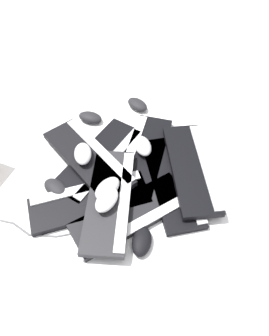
{
  "coord_description": "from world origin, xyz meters",
  "views": [
    {
      "loc": [
        0.08,
        -0.73,
        1.04
      ],
      "look_at": [
        0.07,
        0.06,
        0.03
      ],
      "focal_mm": 35.0,
      "sensor_mm": 36.0,
      "label": 1
    }
  ],
  "objects_px": {
    "keyboard_3": "(90,201)",
    "mouse_3": "(143,146)",
    "keyboard_7": "(88,158)",
    "mouse_4": "(56,188)",
    "keyboard_5": "(192,168)",
    "mouse_5": "(83,154)",
    "mouse_6": "(142,242)",
    "mouse_7": "(107,200)",
    "keyboard_4": "(132,214)",
    "mouse_2": "(107,188)",
    "mouse_0": "(90,117)",
    "keyboard_2": "(99,159)",
    "mouse_1": "(137,105)",
    "keyboard_6": "(110,199)",
    "keyboard_1": "(144,155)",
    "keyboard_0": "(172,181)"
  },
  "relations": [
    {
      "from": "mouse_0",
      "to": "mouse_3",
      "type": "relative_size",
      "value": 1.0
    },
    {
      "from": "keyboard_3",
      "to": "mouse_5",
      "type": "distance_m",
      "value": 0.19
    },
    {
      "from": "keyboard_5",
      "to": "mouse_4",
      "type": "bearing_deg",
      "value": -170.75
    },
    {
      "from": "keyboard_0",
      "to": "keyboard_1",
      "type": "bearing_deg",
      "value": 129.29
    },
    {
      "from": "keyboard_2",
      "to": "mouse_1",
      "type": "distance_m",
      "value": 0.36
    },
    {
      "from": "mouse_0",
      "to": "mouse_3",
      "type": "height_order",
      "value": "mouse_3"
    },
    {
      "from": "mouse_6",
      "to": "mouse_0",
      "type": "bearing_deg",
      "value": -147.99
    },
    {
      "from": "keyboard_2",
      "to": "mouse_7",
      "type": "xyz_separation_m",
      "value": [
        0.05,
        -0.24,
        0.07
      ]
    },
    {
      "from": "keyboard_7",
      "to": "mouse_5",
      "type": "bearing_deg",
      "value": -148.96
    },
    {
      "from": "keyboard_4",
      "to": "keyboard_5",
      "type": "relative_size",
      "value": 1.0
    },
    {
      "from": "keyboard_3",
      "to": "mouse_6",
      "type": "relative_size",
      "value": 4.23
    },
    {
      "from": "mouse_0",
      "to": "mouse_5",
      "type": "height_order",
      "value": "mouse_5"
    },
    {
      "from": "keyboard_5",
      "to": "mouse_7",
      "type": "height_order",
      "value": "mouse_7"
    },
    {
      "from": "keyboard_3",
      "to": "keyboard_5",
      "type": "distance_m",
      "value": 0.41
    },
    {
      "from": "mouse_2",
      "to": "mouse_3",
      "type": "distance_m",
      "value": 0.27
    },
    {
      "from": "keyboard_6",
      "to": "mouse_0",
      "type": "height_order",
      "value": "keyboard_6"
    },
    {
      "from": "mouse_1",
      "to": "keyboard_5",
      "type": "bearing_deg",
      "value": 163.2
    },
    {
      "from": "mouse_4",
      "to": "mouse_7",
      "type": "bearing_deg",
      "value": -164.0
    },
    {
      "from": "mouse_3",
      "to": "mouse_2",
      "type": "bearing_deg",
      "value": 135.13
    },
    {
      "from": "keyboard_4",
      "to": "mouse_2",
      "type": "bearing_deg",
      "value": 142.44
    },
    {
      "from": "keyboard_7",
      "to": "mouse_4",
      "type": "height_order",
      "value": "keyboard_7"
    },
    {
      "from": "keyboard_7",
      "to": "mouse_1",
      "type": "relative_size",
      "value": 3.94
    },
    {
      "from": "mouse_6",
      "to": "keyboard_4",
      "type": "bearing_deg",
      "value": -150.42
    },
    {
      "from": "mouse_4",
      "to": "keyboard_6",
      "type": "bearing_deg",
      "value": -157.1
    },
    {
      "from": "keyboard_4",
      "to": "mouse_4",
      "type": "xyz_separation_m",
      "value": [
        -0.29,
        0.11,
        0.01
      ]
    },
    {
      "from": "keyboard_0",
      "to": "mouse_3",
      "type": "xyz_separation_m",
      "value": [
        -0.11,
        0.15,
        0.04
      ]
    },
    {
      "from": "keyboard_6",
      "to": "keyboard_3",
      "type": "bearing_deg",
      "value": 172.77
    },
    {
      "from": "keyboard_2",
      "to": "keyboard_4",
      "type": "xyz_separation_m",
      "value": [
        0.14,
        -0.26,
        0.0
      ]
    },
    {
      "from": "keyboard_5",
      "to": "mouse_3",
      "type": "relative_size",
      "value": 4.13
    },
    {
      "from": "keyboard_2",
      "to": "mouse_3",
      "type": "distance_m",
      "value": 0.19
    },
    {
      "from": "keyboard_7",
      "to": "keyboard_5",
      "type": "bearing_deg",
      "value": -6.49
    },
    {
      "from": "keyboard_4",
      "to": "mouse_6",
      "type": "height_order",
      "value": "mouse_6"
    },
    {
      "from": "keyboard_5",
      "to": "keyboard_6",
      "type": "xyz_separation_m",
      "value": [
        -0.31,
        -0.15,
        0.0
      ]
    },
    {
      "from": "keyboard_7",
      "to": "mouse_2",
      "type": "bearing_deg",
      "value": -62.52
    },
    {
      "from": "mouse_3",
      "to": "mouse_0",
      "type": "bearing_deg",
      "value": 33.96
    },
    {
      "from": "mouse_1",
      "to": "mouse_3",
      "type": "xyz_separation_m",
      "value": [
        0.02,
        -0.29,
        0.03
      ]
    },
    {
      "from": "keyboard_5",
      "to": "mouse_7",
      "type": "distance_m",
      "value": 0.36
    },
    {
      "from": "keyboard_3",
      "to": "mouse_3",
      "type": "xyz_separation_m",
      "value": [
        0.2,
        0.25,
        0.04
      ]
    },
    {
      "from": "keyboard_7",
      "to": "mouse_6",
      "type": "bearing_deg",
      "value": -58.57
    },
    {
      "from": "mouse_0",
      "to": "mouse_4",
      "type": "relative_size",
      "value": 1.0
    },
    {
      "from": "keyboard_7",
      "to": "mouse_6",
      "type": "relative_size",
      "value": 3.94
    },
    {
      "from": "keyboard_1",
      "to": "keyboard_7",
      "type": "distance_m",
      "value": 0.23
    },
    {
      "from": "keyboard_3",
      "to": "mouse_6",
      "type": "distance_m",
      "value": 0.25
    },
    {
      "from": "keyboard_1",
      "to": "mouse_4",
      "type": "height_order",
      "value": "mouse_4"
    },
    {
      "from": "keyboard_6",
      "to": "mouse_7",
      "type": "height_order",
      "value": "mouse_7"
    },
    {
      "from": "keyboard_1",
      "to": "keyboard_5",
      "type": "xyz_separation_m",
      "value": [
        0.18,
        -0.09,
        0.03
      ]
    },
    {
      "from": "keyboard_3",
      "to": "keyboard_4",
      "type": "distance_m",
      "value": 0.16
    },
    {
      "from": "keyboard_5",
      "to": "mouse_4",
      "type": "xyz_separation_m",
      "value": [
        -0.52,
        -0.08,
        -0.02
      ]
    },
    {
      "from": "mouse_2",
      "to": "mouse_5",
      "type": "relative_size",
      "value": 1.0
    },
    {
      "from": "keyboard_2",
      "to": "keyboard_4",
      "type": "distance_m",
      "value": 0.29
    }
  ]
}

